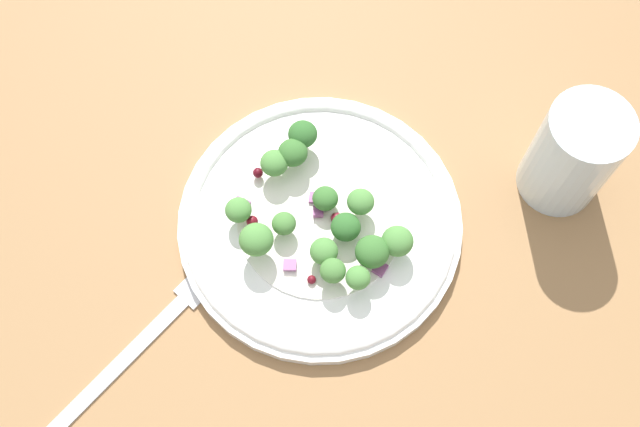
{
  "coord_description": "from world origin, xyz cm",
  "views": [
    {
      "loc": [
        11.87,
        -23.76,
        60.44
      ],
      "look_at": [
        1.28,
        -2.19,
        2.7
      ],
      "focal_mm": 42.4,
      "sensor_mm": 36.0,
      "label": 1
    }
  ],
  "objects_px": {
    "broccoli_floret_0": "(397,241)",
    "broccoli_floret_2": "(256,240)",
    "plate": "(320,222)",
    "broccoli_floret_1": "(325,199)",
    "fork": "(143,340)",
    "water_glass": "(573,155)"
  },
  "relations": [
    {
      "from": "water_glass",
      "to": "broccoli_floret_1",
      "type": "bearing_deg",
      "value": -145.87
    },
    {
      "from": "broccoli_floret_1",
      "to": "broccoli_floret_2",
      "type": "height_order",
      "value": "broccoli_floret_2"
    },
    {
      "from": "plate",
      "to": "broccoli_floret_2",
      "type": "distance_m",
      "value": 0.06
    },
    {
      "from": "fork",
      "to": "water_glass",
      "type": "xyz_separation_m",
      "value": [
        0.25,
        0.28,
        0.05
      ]
    },
    {
      "from": "fork",
      "to": "water_glass",
      "type": "bearing_deg",
      "value": 48.31
    },
    {
      "from": "plate",
      "to": "water_glass",
      "type": "bearing_deg",
      "value": 37.61
    },
    {
      "from": "broccoli_floret_1",
      "to": "fork",
      "type": "relative_size",
      "value": 0.12
    },
    {
      "from": "broccoli_floret_0",
      "to": "broccoli_floret_1",
      "type": "distance_m",
      "value": 0.07
    },
    {
      "from": "fork",
      "to": "water_glass",
      "type": "relative_size",
      "value": 1.78
    },
    {
      "from": "broccoli_floret_0",
      "to": "broccoli_floret_2",
      "type": "distance_m",
      "value": 0.11
    },
    {
      "from": "broccoli_floret_2",
      "to": "water_glass",
      "type": "relative_size",
      "value": 0.27
    },
    {
      "from": "broccoli_floret_2",
      "to": "water_glass",
      "type": "height_order",
      "value": "water_glass"
    },
    {
      "from": "plate",
      "to": "broccoli_floret_2",
      "type": "height_order",
      "value": "broccoli_floret_2"
    },
    {
      "from": "broccoli_floret_1",
      "to": "broccoli_floret_2",
      "type": "bearing_deg",
      "value": -117.64
    },
    {
      "from": "broccoli_floret_0",
      "to": "broccoli_floret_1",
      "type": "bearing_deg",
      "value": 171.56
    },
    {
      "from": "broccoli_floret_2",
      "to": "plate",
      "type": "bearing_deg",
      "value": 54.05
    },
    {
      "from": "broccoli_floret_0",
      "to": "fork",
      "type": "bearing_deg",
      "value": -134.02
    },
    {
      "from": "broccoli_floret_0",
      "to": "water_glass",
      "type": "bearing_deg",
      "value": 51.48
    },
    {
      "from": "water_glass",
      "to": "broccoli_floret_0",
      "type": "bearing_deg",
      "value": -128.52
    },
    {
      "from": "broccoli_floret_1",
      "to": "broccoli_floret_0",
      "type": "bearing_deg",
      "value": -8.44
    },
    {
      "from": "plate",
      "to": "fork",
      "type": "bearing_deg",
      "value": -118.68
    },
    {
      "from": "plate",
      "to": "broccoli_floret_1",
      "type": "xyz_separation_m",
      "value": [
        -0.0,
        0.01,
        0.02
      ]
    }
  ]
}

